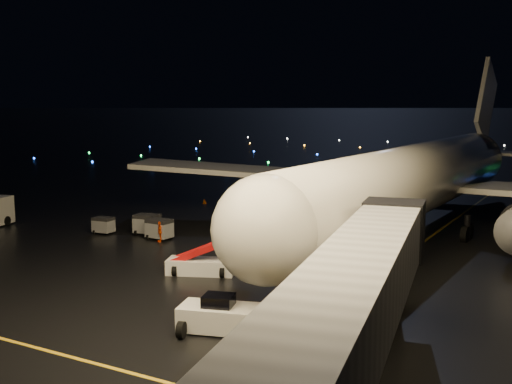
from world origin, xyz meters
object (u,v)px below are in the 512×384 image
at_px(baggage_cart_0, 159,229).
at_px(baggage_cart_2, 103,225).
at_px(crew_c, 160,231).
at_px(belt_loader, 201,250).
at_px(baggage_cart_1, 147,225).
at_px(airliner, 427,139).
at_px(pushback_tug, 219,313).

distance_m(baggage_cart_0, baggage_cart_2, 5.99).
bearing_deg(baggage_cart_2, crew_c, -5.86).
distance_m(belt_loader, baggage_cart_1, 14.53).
relative_size(airliner, pushback_tug, 14.77).
bearing_deg(belt_loader, baggage_cart_0, 119.51).
bearing_deg(pushback_tug, airliner, 68.88).
xyz_separation_m(pushback_tug, baggage_cart_1, (-18.87, 17.44, -0.05)).
distance_m(airliner, crew_c, 25.27).
bearing_deg(baggage_cart_1, pushback_tug, -50.73).
distance_m(airliner, baggage_cart_0, 25.32).
distance_m(pushback_tug, baggage_cart_0, 23.38).
bearing_deg(baggage_cart_2, pushback_tug, -39.41).
bearing_deg(airliner, baggage_cart_2, -147.49).
bearing_deg(belt_loader, baggage_cart_1, 121.64).
height_order(crew_c, baggage_cart_2, crew_c).
xyz_separation_m(belt_loader, baggage_cart_2, (-15.47, 6.97, -0.92)).
distance_m(crew_c, baggage_cart_2, 6.59).
xyz_separation_m(airliner, crew_c, (-18.70, -15.17, -7.68)).
distance_m(airliner, baggage_cart_2, 30.43).
bearing_deg(baggage_cart_1, baggage_cart_0, -33.57).
height_order(crew_c, baggage_cart_1, baggage_cart_1).
height_order(belt_loader, baggage_cart_0, belt_loader).
bearing_deg(baggage_cart_1, belt_loader, -44.21).
xyz_separation_m(crew_c, baggage_cart_2, (-6.59, 0.16, -0.14)).
distance_m(airliner, pushback_tug, 31.88).
xyz_separation_m(pushback_tug, baggage_cart_2, (-22.64, 15.84, -0.22)).
xyz_separation_m(airliner, baggage_cart_1, (-21.52, -13.40, -7.64)).
bearing_deg(belt_loader, crew_c, 120.41).
xyz_separation_m(baggage_cart_1, baggage_cart_2, (-3.77, -1.61, -0.17)).
distance_m(baggage_cart_0, baggage_cart_1, 2.44).
xyz_separation_m(crew_c, baggage_cart_0, (-0.62, 0.72, 0.01)).
relative_size(pushback_tug, baggage_cart_1, 1.88).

